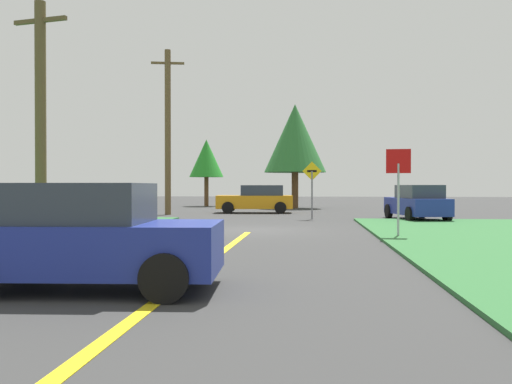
# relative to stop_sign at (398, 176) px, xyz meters

# --- Properties ---
(ground_plane) EXTENTS (120.00, 120.00, 0.00)m
(ground_plane) POSITION_rel_stop_sign_xyz_m (-4.75, 2.43, -1.89)
(ground_plane) COLOR #353535
(lane_stripe_center) EXTENTS (0.20, 14.00, 0.01)m
(lane_stripe_center) POSITION_rel_stop_sign_xyz_m (-4.75, -5.57, -1.88)
(lane_stripe_center) COLOR yellow
(lane_stripe_center) RESTS_ON ground
(stop_sign) EXTENTS (0.73, 0.11, 2.69)m
(stop_sign) POSITION_rel_stop_sign_xyz_m (0.00, 0.00, 0.00)
(stop_sign) COLOR #9EA0A8
(stop_sign) RESTS_ON ground
(car_behind_on_main_road) EXTENTS (4.08, 2.21, 1.62)m
(car_behind_on_main_road) POSITION_rel_stop_sign_xyz_m (-6.08, -8.64, -1.08)
(car_behind_on_main_road) COLOR navy
(car_behind_on_main_road) RESTS_ON ground
(car_on_crossroad) EXTENTS (2.45, 4.58, 1.62)m
(car_on_crossroad) POSITION_rel_stop_sign_xyz_m (2.27, 8.72, -1.08)
(car_on_crossroad) COLOR navy
(car_on_crossroad) RESTS_ON ground
(parked_car_near_building) EXTENTS (3.99, 2.30, 1.62)m
(parked_car_near_building) POSITION_rel_stop_sign_xyz_m (-11.46, 5.76, -1.08)
(parked_car_near_building) COLOR white
(parked_car_near_building) RESTS_ON ground
(car_approaching_junction) EXTENTS (4.52, 2.26, 1.62)m
(car_approaching_junction) POSITION_rel_stop_sign_xyz_m (-5.75, 14.49, -1.08)
(car_approaching_junction) COLOR orange
(car_approaching_junction) RESTS_ON ground
(utility_pole_near) EXTENTS (1.79, 0.46, 7.05)m
(utility_pole_near) POSITION_rel_stop_sign_xyz_m (-10.63, -1.32, 1.74)
(utility_pole_near) COLOR brown
(utility_pole_near) RESTS_ON ground
(utility_pole_mid) EXTENTS (1.79, 0.46, 9.02)m
(utility_pole_mid) POSITION_rel_stop_sign_xyz_m (-10.39, 12.07, 2.72)
(utility_pole_mid) COLOR brown
(utility_pole_mid) RESTS_ON ground
(direction_sign) EXTENTS (0.91, 0.09, 2.73)m
(direction_sign) POSITION_rel_stop_sign_xyz_m (-2.55, 8.84, -0.19)
(direction_sign) COLOR slate
(direction_sign) RESTS_ON ground
(oak_tree_left) EXTENTS (2.66, 2.66, 5.20)m
(oak_tree_left) POSITION_rel_stop_sign_xyz_m (-10.64, 24.31, 1.82)
(oak_tree_left) COLOR brown
(oak_tree_left) RESTS_ON ground
(pine_tree_center) EXTENTS (4.36, 4.36, 7.34)m
(pine_tree_center) POSITION_rel_stop_sign_xyz_m (-3.68, 21.10, 3.03)
(pine_tree_center) COLOR brown
(pine_tree_center) RESTS_ON ground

